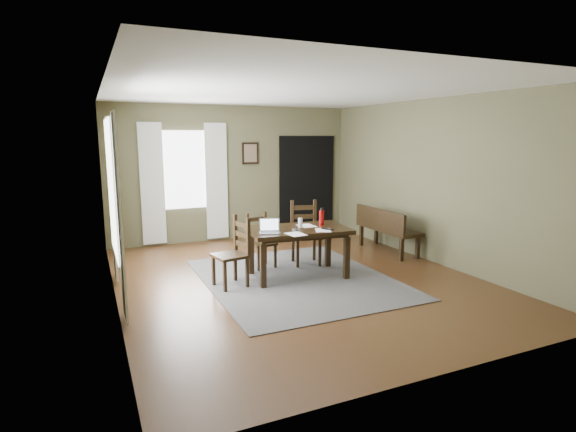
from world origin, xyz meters
name	(u,v)px	position (x,y,z in m)	size (l,w,h in m)	color
ground	(296,279)	(0.00, 0.00, -0.01)	(5.00, 6.00, 0.01)	#492C16
room_shell	(297,157)	(0.00, 0.00, 1.80)	(5.02, 6.02, 2.71)	brown
rug	(296,278)	(0.00, 0.00, 0.01)	(2.60, 3.20, 0.01)	#484848
dining_table	(298,234)	(0.07, 0.09, 0.66)	(1.55, 1.02, 0.73)	black
chair_end	(233,253)	(-0.94, 0.07, 0.48)	(0.50, 0.50, 0.98)	black
chair_back_left	(261,241)	(-0.26, 0.81, 0.43)	(0.44, 0.44, 0.86)	black
chair_back_right	(305,233)	(0.49, 0.69, 0.51)	(0.54, 0.54, 1.03)	black
bench	(385,226)	(2.15, 0.77, 0.48)	(0.46, 1.43, 0.80)	black
laptop	(270,229)	(-0.43, -0.03, 0.80)	(0.35, 0.31, 0.20)	#B7B7BC
computer_mouse	(295,230)	(-0.06, -0.08, 0.76)	(0.05, 0.09, 0.03)	#3F3F42
tv_remote	(327,229)	(0.41, -0.20, 0.76)	(0.05, 0.18, 0.02)	black
drinking_glass	(300,223)	(0.11, 0.10, 0.82)	(0.07, 0.07, 0.15)	silver
water_bottle	(322,217)	(0.49, 0.14, 0.87)	(0.09, 0.09, 0.27)	#A80E0C
paper_b	(323,230)	(0.33, -0.20, 0.75)	(0.22, 0.28, 0.00)	white
paper_c	(307,226)	(0.26, 0.19, 0.75)	(0.23, 0.29, 0.00)	white
paper_e	(296,234)	(-0.14, -0.28, 0.75)	(0.22, 0.29, 0.00)	white
window_left	(111,188)	(-2.47, 0.20, 1.45)	(0.01, 1.30, 1.70)	white
window_back	(185,170)	(-1.00, 2.97, 1.45)	(1.00, 0.01, 1.50)	white
curtain_left_near	(119,218)	(-2.44, -0.62, 1.20)	(0.03, 0.48, 2.30)	silver
curtain_left_far	(111,199)	(-2.44, 1.02, 1.20)	(0.03, 0.48, 2.30)	silver
curtain_back_left	(152,184)	(-1.62, 2.94, 1.20)	(0.44, 0.03, 2.30)	silver
curtain_back_right	(217,182)	(-0.38, 2.94, 1.20)	(0.44, 0.03, 2.30)	silver
framed_picture	(250,153)	(0.35, 2.97, 1.75)	(0.34, 0.03, 0.44)	black
doorway_back	(307,185)	(1.65, 2.97, 1.05)	(1.30, 0.03, 2.10)	black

